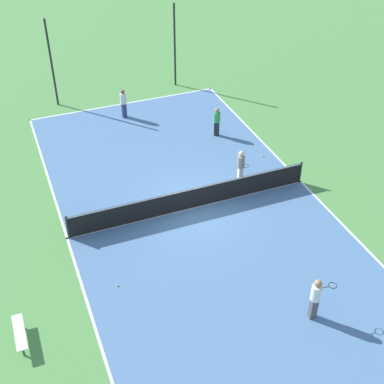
{
  "coord_description": "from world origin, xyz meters",
  "views": [
    {
      "loc": [
        -6.92,
        -17.47,
        14.71
      ],
      "look_at": [
        0.0,
        0.0,
        0.9
      ],
      "focal_mm": 50.0,
      "sensor_mm": 36.0,
      "label": 1
    }
  ],
  "objects_px": {
    "bench": "(20,333)",
    "player_far_white": "(123,101)",
    "player_baseline_gray": "(241,165)",
    "tennis_ball_right_alley": "(117,286)",
    "fence_post_back_right": "(175,46)",
    "fence_post_back_left": "(52,64)",
    "tennis_ball_left_sideline": "(263,155)",
    "player_near_white": "(316,296)",
    "tennis_net": "(192,198)",
    "player_far_green": "(217,120)"
  },
  "relations": [
    {
      "from": "player_baseline_gray",
      "to": "tennis_ball_left_sideline",
      "type": "height_order",
      "value": "player_baseline_gray"
    },
    {
      "from": "tennis_net",
      "to": "player_far_green",
      "type": "distance_m",
      "value": 6.58
    },
    {
      "from": "bench",
      "to": "player_baseline_gray",
      "type": "height_order",
      "value": "player_baseline_gray"
    },
    {
      "from": "tennis_ball_right_alley",
      "to": "fence_post_back_right",
      "type": "bearing_deg",
      "value": 62.76
    },
    {
      "from": "player_far_green",
      "to": "fence_post_back_left",
      "type": "bearing_deg",
      "value": 97.51
    },
    {
      "from": "bench",
      "to": "fence_post_back_right",
      "type": "xyz_separation_m",
      "value": [
        11.75,
        16.95,
        2.2
      ]
    },
    {
      "from": "player_far_white",
      "to": "fence_post_back_left",
      "type": "distance_m",
      "value": 4.71
    },
    {
      "from": "tennis_ball_left_sideline",
      "to": "fence_post_back_right",
      "type": "relative_size",
      "value": 0.01
    },
    {
      "from": "tennis_net",
      "to": "fence_post_back_left",
      "type": "height_order",
      "value": "fence_post_back_left"
    },
    {
      "from": "tennis_net",
      "to": "fence_post_back_left",
      "type": "distance_m",
      "value": 13.04
    },
    {
      "from": "fence_post_back_left",
      "to": "tennis_ball_right_alley",
      "type": "bearing_deg",
      "value": -92.23
    },
    {
      "from": "player_far_white",
      "to": "player_baseline_gray",
      "type": "bearing_deg",
      "value": -74.98
    },
    {
      "from": "tennis_net",
      "to": "player_far_white",
      "type": "bearing_deg",
      "value": 92.9
    },
    {
      "from": "tennis_ball_right_alley",
      "to": "fence_post_back_left",
      "type": "distance_m",
      "value": 15.95
    },
    {
      "from": "player_baseline_gray",
      "to": "player_near_white",
      "type": "distance_m",
      "value": 8.46
    },
    {
      "from": "fence_post_back_left",
      "to": "fence_post_back_right",
      "type": "relative_size",
      "value": 1.0
    },
    {
      "from": "bench",
      "to": "player_baseline_gray",
      "type": "distance_m",
      "value": 12.25
    },
    {
      "from": "tennis_net",
      "to": "bench",
      "type": "distance_m",
      "value": 9.24
    },
    {
      "from": "tennis_ball_right_alley",
      "to": "fence_post_back_right",
      "type": "xyz_separation_m",
      "value": [
        8.1,
        15.73,
        2.53
      ]
    },
    {
      "from": "player_baseline_gray",
      "to": "player_near_white",
      "type": "bearing_deg",
      "value": -1.24
    },
    {
      "from": "bench",
      "to": "player_near_white",
      "type": "height_order",
      "value": "player_near_white"
    },
    {
      "from": "player_baseline_gray",
      "to": "tennis_ball_right_alley",
      "type": "xyz_separation_m",
      "value": [
        -7.21,
        -4.42,
        -0.95
      ]
    },
    {
      "from": "tennis_ball_left_sideline",
      "to": "fence_post_back_right",
      "type": "distance_m",
      "value": 10.05
    },
    {
      "from": "tennis_net",
      "to": "player_near_white",
      "type": "height_order",
      "value": "player_near_white"
    },
    {
      "from": "fence_post_back_left",
      "to": "tennis_net",
      "type": "bearing_deg",
      "value": -73.11
    },
    {
      "from": "player_baseline_gray",
      "to": "tennis_net",
      "type": "bearing_deg",
      "value": -63.29
    },
    {
      "from": "tennis_ball_left_sideline",
      "to": "fence_post_back_left",
      "type": "distance_m",
      "value": 13.23
    },
    {
      "from": "player_far_green",
      "to": "player_baseline_gray",
      "type": "relative_size",
      "value": 0.95
    },
    {
      "from": "player_near_white",
      "to": "tennis_ball_left_sideline",
      "type": "xyz_separation_m",
      "value": [
        3.31,
        10.02,
        -1.01
      ]
    },
    {
      "from": "player_baseline_gray",
      "to": "tennis_ball_left_sideline",
      "type": "relative_size",
      "value": 25.16
    },
    {
      "from": "tennis_ball_left_sideline",
      "to": "fence_post_back_right",
      "type": "xyz_separation_m",
      "value": [
        -1.2,
        9.66,
        2.53
      ]
    },
    {
      "from": "tennis_ball_right_alley",
      "to": "tennis_net",
      "type": "bearing_deg",
      "value": 38.02
    },
    {
      "from": "player_baseline_gray",
      "to": "bench",
      "type": "bearing_deg",
      "value": -55.52
    },
    {
      "from": "tennis_net",
      "to": "fence_post_back_right",
      "type": "bearing_deg",
      "value": 73.11
    },
    {
      "from": "player_far_green",
      "to": "tennis_ball_right_alley",
      "type": "xyz_separation_m",
      "value": [
        -7.96,
        -8.9,
        -0.89
      ]
    },
    {
      "from": "player_near_white",
      "to": "fence_post_back_left",
      "type": "distance_m",
      "value": 20.46
    },
    {
      "from": "player_far_white",
      "to": "bench",
      "type": "bearing_deg",
      "value": -125.15
    },
    {
      "from": "player_baseline_gray",
      "to": "player_far_white",
      "type": "bearing_deg",
      "value": -151.15
    },
    {
      "from": "player_near_white",
      "to": "fence_post_back_right",
      "type": "relative_size",
      "value": 0.35
    },
    {
      "from": "bench",
      "to": "tennis_ball_left_sideline",
      "type": "distance_m",
      "value": 14.87
    },
    {
      "from": "bench",
      "to": "tennis_ball_right_alley",
      "type": "distance_m",
      "value": 3.86
    },
    {
      "from": "tennis_net",
      "to": "fence_post_back_left",
      "type": "xyz_separation_m",
      "value": [
        -3.74,
        12.33,
        2.0
      ]
    },
    {
      "from": "player_far_green",
      "to": "fence_post_back_left",
      "type": "distance_m",
      "value": 10.17
    },
    {
      "from": "tennis_net",
      "to": "tennis_ball_right_alley",
      "type": "distance_m",
      "value": 5.55
    },
    {
      "from": "bench",
      "to": "player_far_white",
      "type": "bearing_deg",
      "value": -28.36
    },
    {
      "from": "player_far_green",
      "to": "player_far_white",
      "type": "bearing_deg",
      "value": 97.13
    },
    {
      "from": "bench",
      "to": "tennis_ball_left_sideline",
      "type": "bearing_deg",
      "value": -60.63
    },
    {
      "from": "player_baseline_gray",
      "to": "tennis_ball_right_alley",
      "type": "distance_m",
      "value": 8.51
    },
    {
      "from": "tennis_net",
      "to": "player_near_white",
      "type": "distance_m",
      "value": 7.55
    },
    {
      "from": "player_far_green",
      "to": "tennis_ball_right_alley",
      "type": "distance_m",
      "value": 11.97
    }
  ]
}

